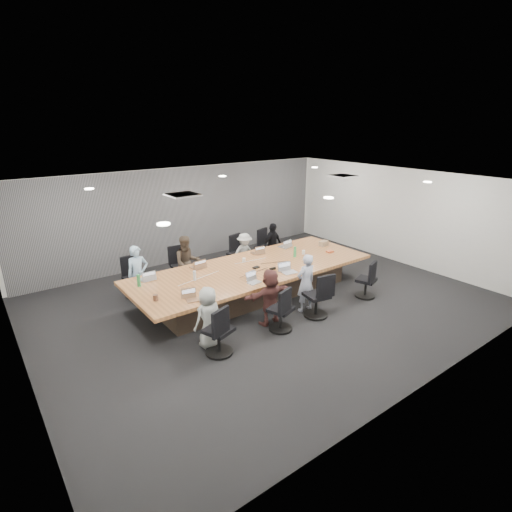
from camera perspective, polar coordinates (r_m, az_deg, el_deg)
floor at (r=9.53m, az=1.45°, el=-6.61°), size 10.00×8.00×0.00m
ceiling at (r=8.70m, az=1.60°, el=10.27°), size 10.00×8.00×0.00m
wall_back at (r=12.30m, az=-10.12°, el=5.92°), size 10.00×0.00×2.80m
wall_front at (r=6.58m, az=23.73°, el=-7.12°), size 10.00×0.00×2.80m
wall_left at (r=7.28m, az=-31.37°, el=-5.85°), size 0.00×8.00×2.80m
wall_right at (r=12.63m, az=19.75°, el=5.44°), size 0.00×8.00×2.80m
curtain at (r=12.23m, az=-9.95°, el=5.86°), size 9.80×0.04×2.80m
conference_table at (r=9.73m, az=-0.35°, el=-3.46°), size 6.00×2.20×0.74m
chair_0 at (r=10.14m, az=-17.04°, el=-3.49°), size 0.53×0.53×0.77m
chair_1 at (r=10.58m, az=-10.58°, el=-1.91°), size 0.59×0.59×0.81m
chair_2 at (r=11.40m, az=-2.65°, el=-0.05°), size 0.66×0.66×0.81m
chair_3 at (r=11.95m, az=1.26°, el=0.89°), size 0.68×0.68×0.82m
chair_4 at (r=7.44m, az=-5.36°, el=-11.03°), size 0.70×0.70×0.81m
chair_5 at (r=8.21m, az=3.54°, el=-8.11°), size 0.65×0.65×0.77m
chair_6 at (r=8.82m, az=8.62°, el=-6.06°), size 0.65×0.65×0.83m
chair_7 at (r=10.02m, az=15.43°, el=-3.72°), size 0.63×0.63×0.74m
person_0 at (r=9.72m, az=-16.49°, el=-2.51°), size 0.51×0.35×1.37m
laptop_0 at (r=9.22m, az=-15.31°, el=-3.16°), size 0.31×0.22×0.02m
person_1 at (r=10.18m, az=-9.80°, el=-0.95°), size 0.78×0.66×1.39m
laptop_1 at (r=9.70m, az=-8.33°, el=-1.53°), size 0.37×0.27×0.02m
person_2 at (r=11.07m, az=-1.65°, el=0.34°), size 0.76×0.44×1.16m
laptop_2 at (r=10.60m, az=0.06°, el=0.44°), size 0.31×0.22×0.02m
person_3 at (r=11.62m, az=2.33°, el=1.59°), size 0.81×0.48×1.30m
laptop_3 at (r=11.18m, az=4.11°, el=1.40°), size 0.37×0.29×0.02m
person_4 at (r=7.61m, az=-6.80°, el=-8.67°), size 0.63×0.45×1.20m
laptop_4 at (r=7.98m, az=-8.84°, el=-6.21°), size 0.34×0.27×0.02m
person_5 at (r=8.35m, az=2.02°, el=-5.86°), size 1.15×0.42×1.22m
laptop_5 at (r=8.69m, az=-0.24°, el=-3.80°), size 0.31×0.23×0.02m
person_6 at (r=8.95m, az=7.12°, el=-3.83°), size 0.50×0.34×1.34m
laptop_6 at (r=9.29m, az=4.81°, el=-2.34°), size 0.37×0.28×0.02m
bottle_green_left at (r=8.82m, az=-16.41°, el=-3.39°), size 0.09×0.09×0.27m
bottle_green_right at (r=10.32m, az=5.59°, el=0.59°), size 0.08×0.08×0.27m
bottle_clear at (r=8.89m, az=-8.76°, el=-2.79°), size 0.08×0.08×0.22m
cup_white_far at (r=9.94m, az=-1.74°, el=-0.58°), size 0.10×0.10×0.10m
cup_white_near at (r=10.59m, az=6.81°, el=0.55°), size 0.10×0.10×0.10m
mug_brown at (r=8.10m, az=-14.15°, el=-5.79°), size 0.13×0.13×0.12m
mic_left at (r=8.95m, az=-0.64°, el=-3.10°), size 0.15×0.11×0.03m
mic_right at (r=9.54m, az=0.01°, el=-1.64°), size 0.17×0.13×0.03m
stapler at (r=9.44m, az=2.39°, el=-1.81°), size 0.16×0.06×0.06m
canvas_bag at (r=11.38m, az=9.63°, el=1.80°), size 0.27×0.19×0.14m
snack_packet at (r=10.85m, az=10.50°, el=0.63°), size 0.19×0.13×0.04m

